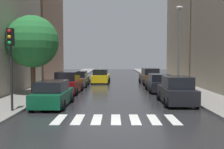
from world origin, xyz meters
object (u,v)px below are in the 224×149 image
Objects in this scene: parked_car_right_nearest at (177,91)px; taxi_midroad at (101,77)px; parked_car_left_third at (79,79)px; lamp_post_right at (179,42)px; parked_car_left_nearest at (53,94)px; traffic_light_left_corner at (11,51)px; parked_car_right_second at (159,83)px; parked_car_right_third at (150,77)px; street_tree_left at (32,42)px; parked_car_left_second at (68,83)px.

taxi_midroad reaches higher than parked_car_right_nearest.
parked_car_left_third is 10.91m from lamp_post_right.
traffic_light_left_corner is at bearing 142.34° from parked_car_left_nearest.
parked_car_right_second is (-0.06, 6.30, -0.09)m from parked_car_right_nearest.
parked_car_right_third is 18.79m from traffic_light_left_corner.
traffic_light_left_corner is at bearing 169.62° from taxi_midroad.
parked_car_left_nearest is 6.34m from street_tree_left.
parked_car_right_nearest is at bearing -178.92° from parked_car_right_second.
taxi_midroad is at bearing -30.08° from parked_car_left_third.
taxi_midroad is 0.61× the size of lamp_post_right.
parked_car_left_nearest is at bearing 179.99° from parked_car_left_third.
taxi_midroad is at bearing -6.95° from parked_car_left_nearest.
traffic_light_left_corner is (-1.55, -8.34, 2.45)m from parked_car_left_second.
taxi_midroad is at bearing 21.42° from parked_car_right_nearest.
traffic_light_left_corner is (-1.72, -13.92, 2.54)m from parked_car_left_third.
street_tree_left is at bearing 160.16° from parked_car_left_third.
parked_car_left_second is at bearing 32.98° from street_tree_left.
parked_car_left_third is 4.19m from taxi_midroad.
traffic_light_left_corner reaches higher than parked_car_right_second.
parked_car_right_nearest is 0.97× the size of parked_car_right_second.
street_tree_left reaches higher than parked_car_right_second.
parked_car_right_nearest is (7.63, -10.88, 0.07)m from parked_car_left_third.
traffic_light_left_corner reaches higher than parked_car_right_third.
parked_car_right_third is 5.76m from taxi_midroad.
parked_car_left_nearest is 1.03× the size of traffic_light_left_corner.
parked_car_left_nearest is at bearing 51.35° from traffic_light_left_corner.
parked_car_right_third is 7.67m from lamp_post_right.
parked_car_right_second is 1.03× the size of traffic_light_left_corner.
lamp_post_right reaches higher than taxi_midroad.
parked_car_left_third is at bearing 35.63° from parked_car_right_nearest.
taxi_midroad reaches higher than parked_car_left_third.
parked_car_left_third is 0.90× the size of parked_car_right_third.
parked_car_right_third is 1.12× the size of traffic_light_left_corner.
parked_car_right_nearest reaches higher than parked_car_right_second.
lamp_post_right is at bearing -136.56° from taxi_midroad.
lamp_post_right is at bearing -115.58° from parked_car_left_third.
parked_car_right_third reaches higher than parked_car_right_nearest.
parked_car_left_second is 1.07× the size of parked_car_right_second.
parked_car_left_nearest is 0.93× the size of parked_car_left_second.
parked_car_left_nearest is 1.00× the size of taxi_midroad.
street_tree_left is (-2.57, 4.66, 3.44)m from parked_car_left_nearest.
street_tree_left reaches higher than parked_car_left_third.
parked_car_left_nearest is 3.70m from traffic_light_left_corner.
parked_car_right_nearest is 0.59× the size of lamp_post_right.
parked_car_left_second is 5.58m from parked_car_left_third.
street_tree_left is 6.87m from traffic_light_left_corner.
parked_car_right_nearest reaches higher than parked_car_left_third.
parked_car_right_nearest is at bearing -144.76° from parked_car_left_third.
parked_car_left_nearest is 12.40m from lamp_post_right.
parked_car_left_nearest and parked_car_right_second have the same top height.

